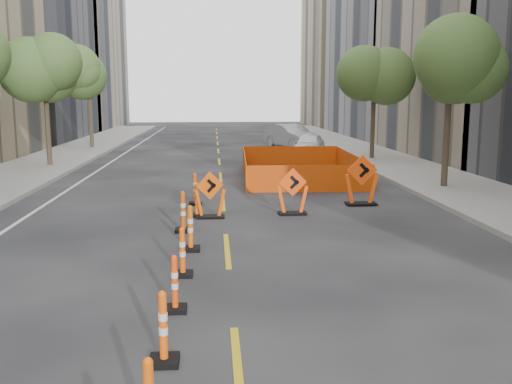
{
  "coord_description": "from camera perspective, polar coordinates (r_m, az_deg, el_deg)",
  "views": [
    {
      "loc": [
        -0.27,
        -8.74,
        3.51
      ],
      "look_at": [
        0.78,
        5.48,
        1.1
      ],
      "focal_mm": 40.0,
      "sensor_mm": 36.0,
      "label": 1
    }
  ],
  "objects": [
    {
      "name": "channelizer_5",
      "position": [
        13.12,
        -6.58,
        -3.6
      ],
      "size": [
        0.42,
        0.42,
        1.06
      ],
      "primitive_type": null,
      "color": "#E85809",
      "rests_on": "ground"
    },
    {
      "name": "chevron_sign_center",
      "position": [
        17.01,
        3.68,
        0.07
      ],
      "size": [
        0.98,
        0.63,
        1.41
      ],
      "primitive_type": null,
      "rotation": [
        0.0,
        0.0,
        0.08
      ],
      "color": "#FE460A",
      "rests_on": "ground"
    },
    {
      "name": "ground_plane",
      "position": [
        9.42,
        -2.32,
        -12.28
      ],
      "size": [
        140.0,
        140.0,
        0.0
      ],
      "primitive_type": "plane",
      "color": "black"
    },
    {
      "name": "channelizer_7",
      "position": [
        16.78,
        -5.92,
        -0.78
      ],
      "size": [
        0.4,
        0.4,
        1.01
      ],
      "primitive_type": null,
      "color": "orange",
      "rests_on": "ground"
    },
    {
      "name": "parked_car_mid",
      "position": [
        38.86,
        3.55,
        5.57
      ],
      "size": [
        3.56,
        5.14,
        1.61
      ],
      "primitive_type": "imported",
      "rotation": [
        0.0,
        0.0,
        0.43
      ],
      "color": "#B5B6BB",
      "rests_on": "ground"
    },
    {
      "name": "channelizer_4",
      "position": [
        11.32,
        -7.37,
        -5.94
      ],
      "size": [
        0.39,
        0.39,
        0.99
      ],
      "primitive_type": null,
      "color": "#F4520A",
      "rests_on": "ground"
    },
    {
      "name": "bld_left_e",
      "position": [
        66.8,
        -19.35,
        14.64
      ],
      "size": [
        12.0,
        20.0,
        20.0
      ],
      "primitive_type": "cube",
      "color": "gray",
      "rests_on": "ground"
    },
    {
      "name": "tree_r_c",
      "position": [
        31.96,
        11.75,
        11.21
      ],
      "size": [
        2.8,
        2.8,
        5.95
      ],
      "color": "#382B1E",
      "rests_on": "ground"
    },
    {
      "name": "parked_car_near",
      "position": [
        34.01,
        5.36,
        4.75
      ],
      "size": [
        2.68,
        4.2,
        1.33
      ],
      "primitive_type": "imported",
      "rotation": [
        0.0,
        0.0,
        -0.31
      ],
      "color": "white",
      "rests_on": "ground"
    },
    {
      "name": "channelizer_6",
      "position": [
        14.95,
        -7.3,
        -1.94
      ],
      "size": [
        0.43,
        0.43,
        1.08
      ],
      "primitive_type": null,
      "color": "#DA4609",
      "rests_on": "ground"
    },
    {
      "name": "chevron_sign_left",
      "position": [
        16.55,
        -4.62,
        -0.27
      ],
      "size": [
        1.05,
        0.84,
        1.37
      ],
      "primitive_type": null,
      "rotation": [
        0.0,
        0.0,
        0.36
      ],
      "color": "#EB5109",
      "rests_on": "ground"
    },
    {
      "name": "tree_r_b",
      "position": [
        22.51,
        18.85,
        11.67
      ],
      "size": [
        2.8,
        2.8,
        5.95
      ],
      "color": "#382B1E",
      "rests_on": "ground"
    },
    {
      "name": "channelizer_2",
      "position": [
        7.79,
        -9.26,
        -13.23
      ],
      "size": [
        0.4,
        0.4,
        1.01
      ],
      "primitive_type": null,
      "color": "#FF540A",
      "rests_on": "ground"
    },
    {
      "name": "parked_car_far",
      "position": [
        44.26,
        3.64,
        5.89
      ],
      "size": [
        3.14,
        4.95,
        1.34
      ],
      "primitive_type": "imported",
      "rotation": [
        0.0,
        0.0,
        0.3
      ],
      "color": "black",
      "rests_on": "ground"
    },
    {
      "name": "tree_l_d",
      "position": [
        39.6,
        -16.36,
        10.68
      ],
      "size": [
        2.8,
        2.8,
        5.95
      ],
      "color": "#382B1E",
      "rests_on": "ground"
    },
    {
      "name": "bld_left_d",
      "position": [
        50.9,
        -24.02,
        12.71
      ],
      "size": [
        12.0,
        16.0,
        14.0
      ],
      "primitive_type": "cube",
      "color": "#4C4C51",
      "rests_on": "ground"
    },
    {
      "name": "bld_right_e",
      "position": [
        69.67,
        10.42,
        13.13
      ],
      "size": [
        12.0,
        14.0,
        16.0
      ],
      "primitive_type": "cube",
      "color": "tan",
      "rests_on": "ground"
    },
    {
      "name": "tree_l_c",
      "position": [
        29.89,
        -20.39,
        10.95
      ],
      "size": [
        2.8,
        2.8,
        5.95
      ],
      "color": "#382B1E",
      "rests_on": "ground"
    },
    {
      "name": "channelizer_8",
      "position": [
        18.62,
        -6.1,
        0.31
      ],
      "size": [
        0.41,
        0.41,
        1.05
      ],
      "primitive_type": null,
      "color": "#E14109",
      "rests_on": "ground"
    },
    {
      "name": "sidewalk_right",
      "position": [
        22.98,
        19.63,
        0.43
      ],
      "size": [
        4.0,
        90.0,
        0.15
      ],
      "primitive_type": "cube",
      "color": "gray",
      "rests_on": "ground"
    },
    {
      "name": "safety_fence",
      "position": [
        24.99,
        4.27,
        2.65
      ],
      "size": [
        5.02,
        8.2,
        1.0
      ],
      "primitive_type": null,
      "rotation": [
        0.0,
        0.0,
        -0.04
      ],
      "color": "#FE460D",
      "rests_on": "ground"
    },
    {
      "name": "chevron_sign_right",
      "position": [
        18.74,
        10.52,
        1.18
      ],
      "size": [
        1.11,
        0.67,
        1.65
      ],
      "primitive_type": null,
      "rotation": [
        0.0,
        0.0,
        0.01
      ],
      "color": "#FA450A",
      "rests_on": "ground"
    },
    {
      "name": "bld_right_d",
      "position": [
        52.3,
        15.75,
        16.37
      ],
      "size": [
        12.0,
        18.0,
        20.0
      ],
      "primitive_type": "cube",
      "color": "gray",
      "rests_on": "ground"
    },
    {
      "name": "channelizer_3",
      "position": [
        9.54,
        -8.13,
        -9.03
      ],
      "size": [
        0.38,
        0.38,
        0.96
      ],
      "primitive_type": null,
      "color": "#FF410A",
      "rests_on": "ground"
    }
  ]
}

